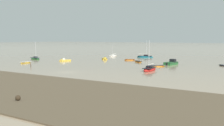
% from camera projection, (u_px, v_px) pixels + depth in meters
% --- Properties ---
extents(ground_plane, '(800.00, 800.00, 0.00)m').
position_uv_depth(ground_plane, '(67.00, 72.00, 65.57)').
color(ground_plane, tan).
extents(mudflat_shore, '(304.77, 23.12, 0.17)m').
position_uv_depth(mudflat_shore, '(6.00, 85.00, 47.26)').
color(mudflat_shore, brown).
rests_on(mudflat_shore, ground).
extents(tidal_rock_left, '(0.67, 0.67, 0.67)m').
position_uv_depth(tidal_rock_left, '(18.00, 98.00, 35.05)').
color(tidal_rock_left, '#372A1C').
rests_on(tidal_rock_left, mudflat_shore).
extents(rowboat_moored_0, '(4.14, 3.56, 0.65)m').
position_uv_depth(rowboat_moored_0, '(138.00, 62.00, 92.36)').
color(rowboat_moored_0, orange).
rests_on(rowboat_moored_0, ground).
extents(rowboat_moored_1, '(1.79, 4.24, 0.65)m').
position_uv_depth(rowboat_moored_1, '(26.00, 63.00, 89.15)').
color(rowboat_moored_1, gold).
rests_on(rowboat_moored_1, ground).
extents(rowboat_moored_2, '(3.68, 3.60, 0.61)m').
position_uv_depth(rowboat_moored_2, '(158.00, 66.00, 77.95)').
color(rowboat_moored_2, orange).
rests_on(rowboat_moored_2, ground).
extents(rowboat_moored_4, '(4.00, 2.88, 0.60)m').
position_uv_depth(rowboat_moored_4, '(130.00, 60.00, 100.15)').
color(rowboat_moored_4, orange).
rests_on(rowboat_moored_4, ground).
extents(sailboat_moored_0, '(6.25, 3.44, 6.69)m').
position_uv_depth(sailboat_moored_0, '(35.00, 59.00, 104.73)').
color(sailboat_moored_0, '#23602D').
rests_on(sailboat_moored_0, ground).
extents(motorboat_moored_0, '(2.67, 6.46, 2.39)m').
position_uv_depth(motorboat_moored_0, '(172.00, 63.00, 84.89)').
color(motorboat_moored_0, '#23602D').
rests_on(motorboat_moored_0, ground).
extents(sailboat_moored_1, '(3.13, 7.12, 7.71)m').
position_uv_depth(sailboat_moored_1, '(150.00, 69.00, 68.55)').
color(sailboat_moored_1, red).
rests_on(sailboat_moored_1, ground).
extents(sailboat_moored_2, '(2.15, 4.73, 5.11)m').
position_uv_depth(sailboat_moored_2, '(113.00, 56.00, 122.93)').
color(sailboat_moored_2, white).
rests_on(sailboat_moored_2, ground).
extents(motorboat_moored_1, '(2.98, 4.33, 1.56)m').
position_uv_depth(motorboat_moored_1, '(64.00, 60.00, 96.86)').
color(motorboat_moored_1, gold).
rests_on(motorboat_moored_1, ground).
extents(sailboat_moored_3, '(6.77, 4.11, 7.25)m').
position_uv_depth(sailboat_moored_3, '(145.00, 57.00, 114.10)').
color(sailboat_moored_3, '#197084').
rests_on(sailboat_moored_3, ground).
extents(rowboat_moored_6, '(2.61, 2.96, 0.47)m').
position_uv_depth(rowboat_moored_6, '(222.00, 65.00, 80.55)').
color(rowboat_moored_6, black).
rests_on(rowboat_moored_6, ground).
extents(motorboat_moored_2, '(4.12, 4.30, 1.52)m').
position_uv_depth(motorboat_moored_2, '(105.00, 59.00, 103.39)').
color(motorboat_moored_2, gold).
rests_on(motorboat_moored_2, ground).
extents(mooring_post_near, '(0.22, 0.22, 1.27)m').
position_uv_depth(mooring_post_near, '(31.00, 65.00, 76.66)').
color(mooring_post_near, '#4A3323').
rests_on(mooring_post_near, ground).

